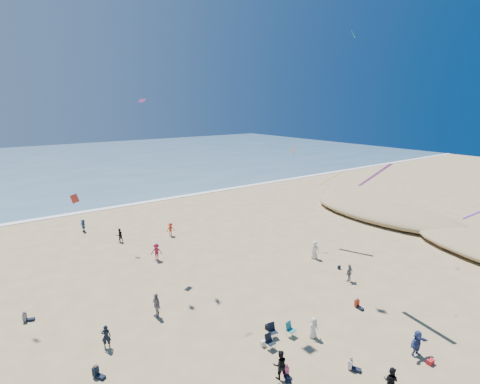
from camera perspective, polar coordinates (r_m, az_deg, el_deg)
ocean at (r=106.64m, az=-29.88°, el=3.37°), size 220.00×100.00×0.06m
surf_line at (r=58.10m, az=-23.87°, el=-3.00°), size 220.00×1.20×0.08m
standing_flyers at (r=32.39m, az=-5.70°, el=-13.16°), size 30.07×42.74×1.85m
seated_group at (r=25.87m, az=-2.68°, el=-21.65°), size 21.66×17.86×0.84m
chair_cluster at (r=26.37m, az=5.88°, el=-20.75°), size 2.66×1.45×1.00m
white_tote at (r=26.02m, az=3.54°, el=-22.03°), size 0.35×0.20×0.40m
black_backpack at (r=27.58m, az=4.21°, el=-19.80°), size 0.30×0.22×0.38m
cooler at (r=27.17m, az=27.01°, el=-22.06°), size 0.45×0.30×0.30m
navy_bag at (r=37.22m, az=14.87°, el=-11.04°), size 0.28×0.18×0.34m
kites_aloft at (r=30.82m, az=6.53°, el=13.08°), size 44.27×45.29×26.57m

